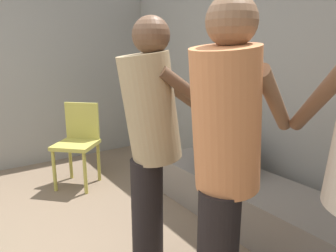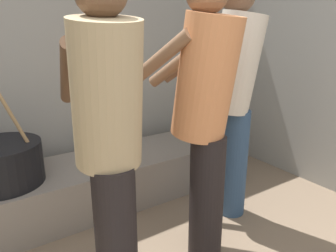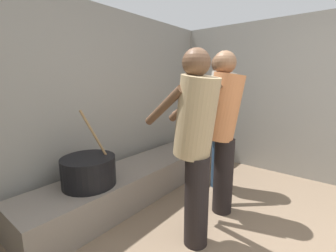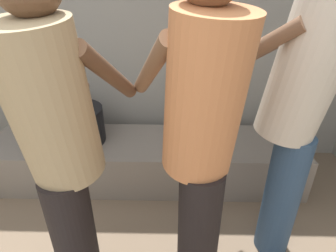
{
  "view_description": "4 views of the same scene",
  "coord_description": "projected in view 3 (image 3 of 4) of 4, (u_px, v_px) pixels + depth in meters",
  "views": [
    {
      "loc": [
        1.75,
        0.2,
        1.4
      ],
      "look_at": [
        0.11,
        1.34,
        0.92
      ],
      "focal_mm": 32.7,
      "sensor_mm": 36.0,
      "label": 1
    },
    {
      "loc": [
        -0.28,
        -0.13,
        1.36
      ],
      "look_at": [
        0.71,
        1.36,
        0.81
      ],
      "focal_mm": 34.25,
      "sensor_mm": 36.0,
      "label": 2
    },
    {
      "loc": [
        -1.25,
        0.2,
        1.37
      ],
      "look_at": [
        0.51,
        1.61,
        0.91
      ],
      "focal_mm": 24.38,
      "sensor_mm": 36.0,
      "label": 3
    },
    {
      "loc": [
        0.7,
        0.2,
        1.49
      ],
      "look_at": [
        0.67,
        1.67,
        0.73
      ],
      "focal_mm": 28.76,
      "sensor_mm": 36.0,
      "label": 4
    }
  ],
  "objects": [
    {
      "name": "cook_in_cream_shirt",
      "position": [
        219.0,
        114.0,
        2.8
      ],
      "size": [
        0.74,
        0.67,
        1.67
      ],
      "color": "navy",
      "rests_on": "ground_plane"
    },
    {
      "name": "hearth_ledge",
      "position": [
        133.0,
        181.0,
        2.72
      ],
      "size": [
        2.55,
        0.6,
        0.36
      ],
      "primitive_type": "cube",
      "color": "slate",
      "rests_on": "ground_plane"
    },
    {
      "name": "cooking_pot_main",
      "position": [
        89.0,
        171.0,
        2.21
      ],
      "size": [
        0.51,
        0.51,
        0.73
      ],
      "color": "black",
      "rests_on": "hearth_ledge"
    },
    {
      "name": "block_enclosure_rear",
      "position": [
        66.0,
        105.0,
        2.49
      ],
      "size": [
        5.02,
        0.2,
        2.21
      ],
      "primitive_type": "cube",
      "color": "gray",
      "rests_on": "ground_plane"
    },
    {
      "name": "cook_in_tan_shirt",
      "position": [
        195.0,
        138.0,
        1.8
      ],
      "size": [
        0.46,
        0.72,
        1.61
      ],
      "color": "black",
      "rests_on": "ground_plane"
    },
    {
      "name": "cook_in_orange_shirt",
      "position": [
        222.0,
        124.0,
        2.26
      ],
      "size": [
        0.54,
        0.74,
        1.64
      ],
      "color": "black",
      "rests_on": "ground_plane"
    }
  ]
}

